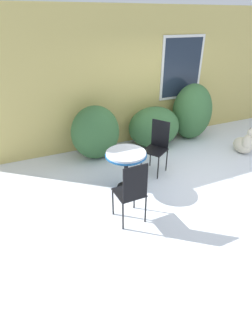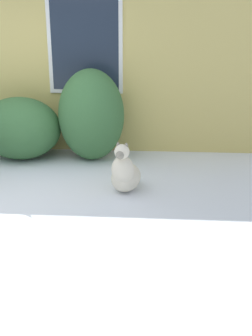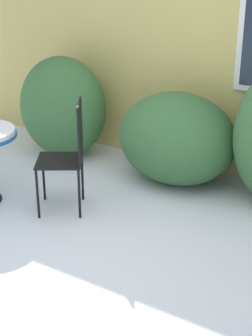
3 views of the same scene
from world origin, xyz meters
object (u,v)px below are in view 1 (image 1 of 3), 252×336
object	(u,v)px
patio_chair_far_side	(132,191)
patio_table	(126,158)
patio_chair_near_table	(157,145)
dog	(245,143)

from	to	relation	value
patio_chair_far_side	patio_table	bearing A→B (deg)	-110.58
patio_table	patio_chair_near_table	bearing A→B (deg)	21.49
patio_chair_near_table	dog	size ratio (longest dim) A/B	1.49
patio_table	dog	world-z (taller)	patio_table
dog	patio_chair_far_side	bearing A→B (deg)	-151.33
patio_table	dog	distance (m)	3.13
patio_chair_far_side	dog	distance (m)	3.60
patio_chair_near_table	dog	bearing A→B (deg)	54.15
patio_chair_far_side	dog	bearing A→B (deg)	-163.77
patio_table	patio_chair_far_side	world-z (taller)	patio_chair_far_side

